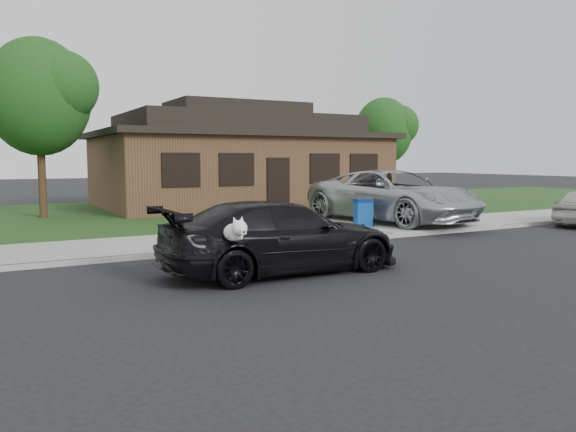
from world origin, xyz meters
TOP-DOWN VIEW (x-y plane):
  - ground at (0.00, 0.00)m, footprint 120.00×120.00m
  - sidewalk at (0.00, 5.00)m, footprint 60.00×3.00m
  - curb at (0.00, 3.50)m, footprint 60.00×0.12m
  - lawn at (0.00, 13.00)m, footprint 60.00×13.00m
  - driveway at (6.00, 10.00)m, footprint 4.50×13.00m
  - sedan at (-1.29, 0.74)m, footprint 4.90×2.39m
  - minivan at (5.66, 5.86)m, footprint 3.73×6.55m
  - recycling_bin at (3.94, 5.19)m, footprint 0.68×0.68m
  - house at (4.00, 15.00)m, footprint 12.60×8.60m
  - tree_0 at (-4.34, 12.88)m, footprint 3.78×3.60m
  - tree_1 at (12.14, 14.40)m, footprint 3.15×3.00m

SIDE VIEW (x-z plane):
  - ground at x=0.00m, z-range 0.00..0.00m
  - sidewalk at x=0.00m, z-range 0.00..0.12m
  - curb at x=0.00m, z-range 0.00..0.12m
  - lawn at x=0.00m, z-range 0.00..0.13m
  - driveway at x=6.00m, z-range 0.00..0.14m
  - recycling_bin at x=3.94m, z-range 0.12..1.01m
  - sedan at x=-1.29m, z-range 0.00..1.42m
  - minivan at x=5.66m, z-range 0.14..1.86m
  - house at x=4.00m, z-range -0.19..4.46m
  - tree_1 at x=12.14m, z-range 1.09..6.34m
  - tree_0 at x=-4.34m, z-range 1.31..7.65m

